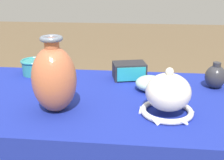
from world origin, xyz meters
TOP-DOWN VIEW (x-y plane):
  - display_table at (0.00, -0.02)m, footprint 1.31×0.73m
  - vase_tall_bulbous at (-0.14, -0.15)m, footprint 0.17×0.17m
  - vase_dome_bell at (0.28, -0.14)m, footprint 0.21×0.20m
  - mosaic_tile_box at (0.13, 0.24)m, footprint 0.18×0.15m
  - bowl_shallow_celadon at (0.22, 0.09)m, footprint 0.13×0.13m
  - cup_wide_teal at (-0.38, 0.26)m, footprint 0.13×0.13m
  - jar_round_charcoal at (0.52, 0.15)m, footprint 0.09×0.09m

SIDE VIEW (x-z plane):
  - display_table at x=0.00m, z-range 0.29..1.02m
  - bowl_shallow_celadon at x=0.22m, z-range 0.73..0.80m
  - mosaic_tile_box at x=0.13m, z-range 0.73..0.81m
  - cup_wide_teal at x=-0.38m, z-range 0.73..0.82m
  - jar_round_charcoal at x=0.52m, z-range 0.73..0.85m
  - vase_dome_bell at x=0.28m, z-range 0.71..0.90m
  - vase_tall_bulbous at x=-0.14m, z-range 0.72..1.01m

